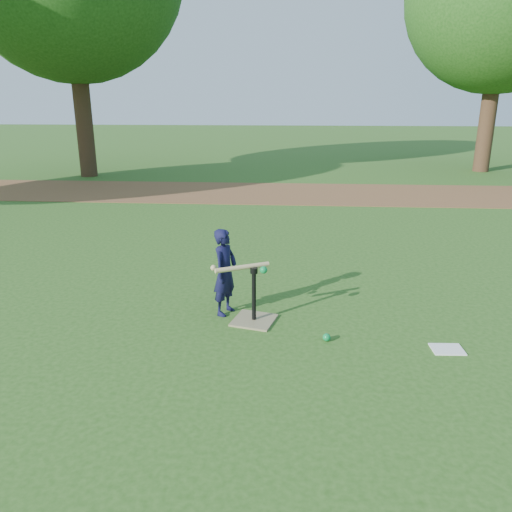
{
  "coord_description": "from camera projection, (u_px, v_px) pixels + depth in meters",
  "views": [
    {
      "loc": [
        0.31,
        -5.09,
        2.32
      ],
      "look_at": [
        -0.08,
        0.16,
        0.65
      ],
      "focal_mm": 35.0,
      "sensor_mm": 36.0,
      "label": 1
    }
  ],
  "objects": [
    {
      "name": "swing_action",
      "position": [
        244.0,
        268.0,
        5.22
      ],
      "size": [
        0.61,
        0.32,
        0.08
      ],
      "color": "tan",
      "rests_on": "ground"
    },
    {
      "name": "dirt_strip",
      "position": [
        280.0,
        193.0,
        12.69
      ],
      "size": [
        24.0,
        3.0,
        0.01
      ],
      "primitive_type": "cube",
      "color": "brown",
      "rests_on": "ground"
    },
    {
      "name": "batting_tee",
      "position": [
        254.0,
        312.0,
        5.4
      ],
      "size": [
        0.52,
        0.52,
        0.61
      ],
      "color": "#897D57",
      "rests_on": "ground"
    },
    {
      "name": "clipboard",
      "position": [
        447.0,
        349.0,
        4.81
      ],
      "size": [
        0.31,
        0.24,
        0.01
      ],
      "primitive_type": "cube",
      "rotation": [
        0.0,
        0.0,
        0.05
      ],
      "color": "white",
      "rests_on": "ground"
    },
    {
      "name": "wiffle_ball_ground",
      "position": [
        327.0,
        337.0,
        4.98
      ],
      "size": [
        0.08,
        0.08,
        0.08
      ],
      "primitive_type": "sphere",
      "color": "#0B823B",
      "rests_on": "ground"
    },
    {
      "name": "child",
      "position": [
        225.0,
        272.0,
        5.5
      ],
      "size": [
        0.35,
        0.42,
        0.98
      ],
      "primitive_type": "imported",
      "rotation": [
        0.0,
        0.0,
        1.18
      ],
      "color": "black",
      "rests_on": "ground"
    },
    {
      "name": "ground",
      "position": [
        262.0,
        316.0,
        5.56
      ],
      "size": [
        80.0,
        80.0,
        0.0
      ],
      "primitive_type": "plane",
      "color": "#285116",
      "rests_on": "ground"
    }
  ]
}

